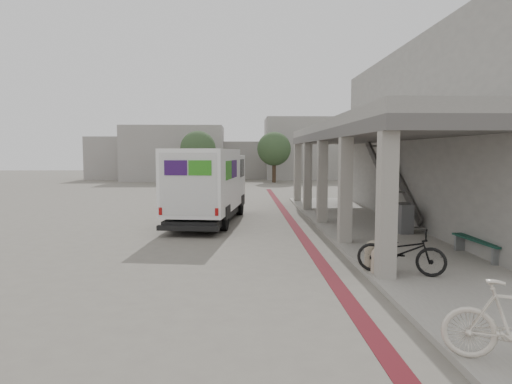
{
  "coord_description": "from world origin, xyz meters",
  "views": [
    {
      "loc": [
        -1.05,
        -13.27,
        2.87
      ],
      "look_at": [
        -0.6,
        1.29,
        1.6
      ],
      "focal_mm": 32.0,
      "sensor_mm": 36.0,
      "label": 1
    }
  ],
  "objects_px": {
    "fedex_truck": "(208,184)",
    "utility_cabinet": "(404,219)",
    "bicycle_black": "(401,252)",
    "bench": "(480,244)"
  },
  "relations": [
    {
      "from": "fedex_truck",
      "to": "bench",
      "type": "distance_m",
      "value": 10.38
    },
    {
      "from": "utility_cabinet",
      "to": "bicycle_black",
      "type": "xyz_separation_m",
      "value": [
        -1.93,
        -5.18,
        0.02
      ]
    },
    {
      "from": "bicycle_black",
      "to": "utility_cabinet",
      "type": "bearing_deg",
      "value": 3.07
    },
    {
      "from": "fedex_truck",
      "to": "utility_cabinet",
      "type": "xyz_separation_m",
      "value": [
        6.9,
        -3.33,
        -0.98
      ]
    },
    {
      "from": "fedex_truck",
      "to": "bicycle_black",
      "type": "relative_size",
      "value": 3.71
    },
    {
      "from": "fedex_truck",
      "to": "utility_cabinet",
      "type": "relative_size",
      "value": 7.34
    },
    {
      "from": "bench",
      "to": "fedex_truck",
      "type": "bearing_deg",
      "value": 133.38
    },
    {
      "from": "utility_cabinet",
      "to": "bicycle_black",
      "type": "relative_size",
      "value": 0.51
    },
    {
      "from": "fedex_truck",
      "to": "utility_cabinet",
      "type": "bearing_deg",
      "value": -18.19
    },
    {
      "from": "bench",
      "to": "bicycle_black",
      "type": "xyz_separation_m",
      "value": [
        -2.66,
        -1.57,
        0.17
      ]
    }
  ]
}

